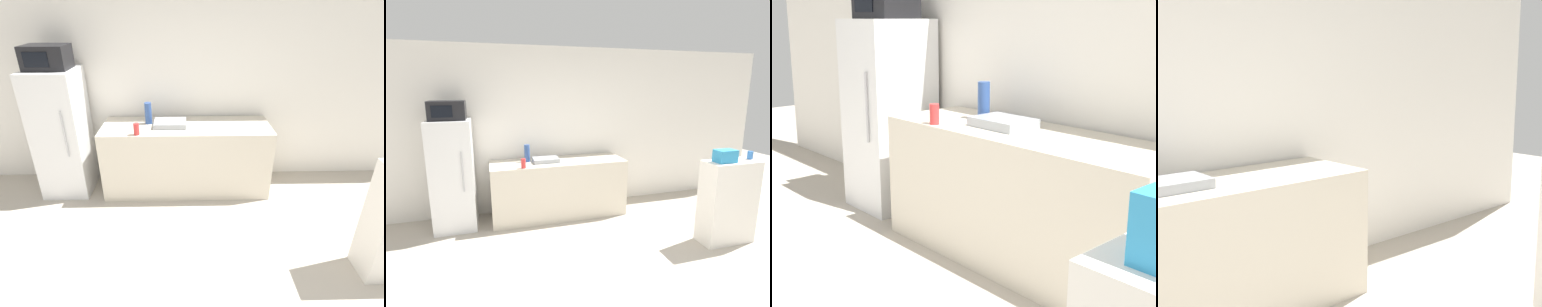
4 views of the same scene
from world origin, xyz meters
TOP-DOWN VIEW (x-y plane):
  - wall_back at (0.00, 2.91)m, footprint 8.00×0.06m
  - counter at (0.09, 2.52)m, footprint 2.04×0.66m
  - sink_basin at (-0.10, 2.52)m, footprint 0.38×0.28m

SIDE VIEW (x-z plane):
  - counter at x=0.09m, z-range 0.00..0.88m
  - sink_basin at x=-0.10m, z-range 0.88..0.94m
  - wall_back at x=0.00m, z-range 0.00..2.60m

